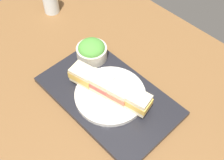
{
  "coord_description": "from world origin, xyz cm",
  "views": [
    {
      "loc": [
        39.15,
        -34.93,
        77.2
      ],
      "look_at": [
        -2.43,
        4.93,
        5.0
      ],
      "focal_mm": 47.07,
      "sensor_mm": 36.0,
      "label": 1
    }
  ],
  "objects_px": {
    "sandwich_inner_near": "(100,83)",
    "salad_bowl": "(92,50)",
    "sandwich_nearmost": "(83,75)",
    "sandwich_farmost": "(137,101)",
    "sandwich_plate": "(109,94)",
    "drinking_glass": "(50,0)",
    "sandwich_inner_far": "(118,92)"
  },
  "relations": [
    {
      "from": "sandwich_nearmost",
      "to": "sandwich_inner_far",
      "type": "xyz_separation_m",
      "value": [
        0.12,
        0.03,
        0.0
      ]
    },
    {
      "from": "sandwich_nearmost",
      "to": "drinking_glass",
      "type": "height_order",
      "value": "drinking_glass"
    },
    {
      "from": "salad_bowl",
      "to": "drinking_glass",
      "type": "bearing_deg",
      "value": 168.93
    },
    {
      "from": "sandwich_plate",
      "to": "salad_bowl",
      "type": "bearing_deg",
      "value": 156.45
    },
    {
      "from": "sandwich_plate",
      "to": "sandwich_inner_near",
      "type": "xyz_separation_m",
      "value": [
        -0.03,
        -0.01,
        0.03
      ]
    },
    {
      "from": "sandwich_inner_far",
      "to": "drinking_glass",
      "type": "distance_m",
      "value": 0.53
    },
    {
      "from": "salad_bowl",
      "to": "drinking_glass",
      "type": "height_order",
      "value": "drinking_glass"
    },
    {
      "from": "sandwich_inner_far",
      "to": "sandwich_farmost",
      "type": "relative_size",
      "value": 0.96
    },
    {
      "from": "sandwich_plate",
      "to": "sandwich_farmost",
      "type": "xyz_separation_m",
      "value": [
        0.09,
        0.02,
        0.03
      ]
    },
    {
      "from": "sandwich_nearmost",
      "to": "drinking_glass",
      "type": "relative_size",
      "value": 0.81
    },
    {
      "from": "sandwich_nearmost",
      "to": "sandwich_farmost",
      "type": "distance_m",
      "value": 0.19
    },
    {
      "from": "sandwich_nearmost",
      "to": "sandwich_inner_far",
      "type": "height_order",
      "value": "same"
    },
    {
      "from": "drinking_glass",
      "to": "sandwich_nearmost",
      "type": "bearing_deg",
      "value": -21.94
    },
    {
      "from": "sandwich_inner_far",
      "to": "sandwich_plate",
      "type": "bearing_deg",
      "value": -165.59
    },
    {
      "from": "sandwich_nearmost",
      "to": "drinking_glass",
      "type": "distance_m",
      "value": 0.42
    },
    {
      "from": "sandwich_inner_near",
      "to": "drinking_glass",
      "type": "bearing_deg",
      "value": 162.66
    },
    {
      "from": "sandwich_plate",
      "to": "sandwich_inner_far",
      "type": "height_order",
      "value": "sandwich_inner_far"
    },
    {
      "from": "sandwich_nearmost",
      "to": "salad_bowl",
      "type": "height_order",
      "value": "salad_bowl"
    },
    {
      "from": "sandwich_inner_far",
      "to": "drinking_glass",
      "type": "relative_size",
      "value": 0.78
    },
    {
      "from": "drinking_glass",
      "to": "sandwich_inner_near",
      "type": "bearing_deg",
      "value": -17.34
    },
    {
      "from": "sandwich_plate",
      "to": "sandwich_farmost",
      "type": "height_order",
      "value": "sandwich_farmost"
    },
    {
      "from": "salad_bowl",
      "to": "drinking_glass",
      "type": "relative_size",
      "value": 0.93
    },
    {
      "from": "sandwich_inner_near",
      "to": "salad_bowl",
      "type": "distance_m",
      "value": 0.15
    },
    {
      "from": "sandwich_plate",
      "to": "drinking_glass",
      "type": "bearing_deg",
      "value": 164.59
    },
    {
      "from": "sandwich_inner_near",
      "to": "sandwich_farmost",
      "type": "relative_size",
      "value": 0.99
    },
    {
      "from": "sandwich_nearmost",
      "to": "sandwich_inner_near",
      "type": "bearing_deg",
      "value": 14.41
    },
    {
      "from": "sandwich_farmost",
      "to": "salad_bowl",
      "type": "xyz_separation_m",
      "value": [
        -0.25,
        0.05,
        -0.01
      ]
    },
    {
      "from": "sandwich_inner_near",
      "to": "sandwich_plate",
      "type": "bearing_deg",
      "value": 14.41
    },
    {
      "from": "sandwich_plate",
      "to": "drinking_glass",
      "type": "relative_size",
      "value": 1.98
    },
    {
      "from": "sandwich_farmost",
      "to": "salad_bowl",
      "type": "height_order",
      "value": "salad_bowl"
    },
    {
      "from": "sandwich_nearmost",
      "to": "salad_bowl",
      "type": "xyz_separation_m",
      "value": [
        -0.07,
        0.09,
        -0.01
      ]
    },
    {
      "from": "sandwich_inner_near",
      "to": "salad_bowl",
      "type": "relative_size",
      "value": 0.85
    }
  ]
}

